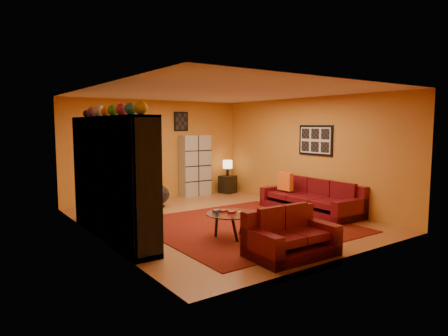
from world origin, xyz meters
TOP-DOWN VIEW (x-y plane):
  - floor at (0.00, 0.00)m, footprint 6.00×6.00m
  - ceiling at (0.00, 0.00)m, footprint 6.00×6.00m
  - wall_back at (0.00, 3.00)m, footprint 6.00×0.00m
  - wall_front at (0.00, -3.00)m, footprint 6.00×0.00m
  - wall_left at (-2.50, 0.00)m, footprint 0.00×6.00m
  - wall_right at (2.50, 0.00)m, footprint 0.00×6.00m
  - rug at (0.10, -0.70)m, footprint 3.60×3.60m
  - doorway at (-0.70, 2.96)m, footprint 0.95×0.10m
  - wall_art_right at (2.48, -0.30)m, footprint 0.03×1.00m
  - wall_art_back at (0.75, 2.98)m, footprint 0.42×0.03m
  - entertainment_unit at (-2.27, 0.00)m, footprint 0.45×3.00m
  - tv at (-2.23, -0.03)m, footprint 0.96×0.13m
  - sofa at (2.14, -0.57)m, footprint 1.03×2.40m
  - loveseat at (-0.43, -2.42)m, footprint 1.35×0.84m
  - throw_pillow at (1.95, 0.13)m, footprint 0.12×0.42m
  - coffee_table at (-0.61, -1.21)m, footprint 0.86×0.86m
  - storage_cabinet at (1.08, 2.80)m, footprint 0.84×0.38m
  - bowl_chair at (-0.54, 1.95)m, footprint 0.67×0.67m
  - side_table at (2.04, 2.60)m, footprint 0.50×0.50m
  - table_lamp at (2.04, 2.60)m, footprint 0.27×0.27m

SIDE VIEW (x-z plane):
  - floor at x=0.00m, z-range 0.00..0.00m
  - rug at x=0.10m, z-range 0.00..0.01m
  - side_table at x=2.04m, z-range 0.00..0.50m
  - sofa at x=2.14m, z-range -0.14..0.71m
  - loveseat at x=-0.43m, z-range -0.14..0.71m
  - bowl_chair at x=-0.54m, z-range 0.02..0.57m
  - coffee_table at x=-0.61m, z-range 0.18..0.61m
  - throw_pillow at x=1.95m, z-range 0.42..0.84m
  - table_lamp at x=2.04m, z-range 0.59..1.04m
  - storage_cabinet at x=1.08m, z-range 0.00..1.67m
  - tv at x=-2.23m, z-range 0.72..1.27m
  - doorway at x=-0.70m, z-range 0.00..2.04m
  - entertainment_unit at x=-2.27m, z-range 0.00..2.10m
  - wall_back at x=0.00m, z-range -1.70..4.30m
  - wall_front at x=0.00m, z-range -1.70..4.30m
  - wall_left at x=-2.50m, z-range -1.70..4.30m
  - wall_right at x=2.50m, z-range -1.70..4.30m
  - wall_art_right at x=2.48m, z-range 1.25..1.95m
  - wall_art_back at x=0.75m, z-range 1.79..2.31m
  - ceiling at x=0.00m, z-range 2.60..2.60m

